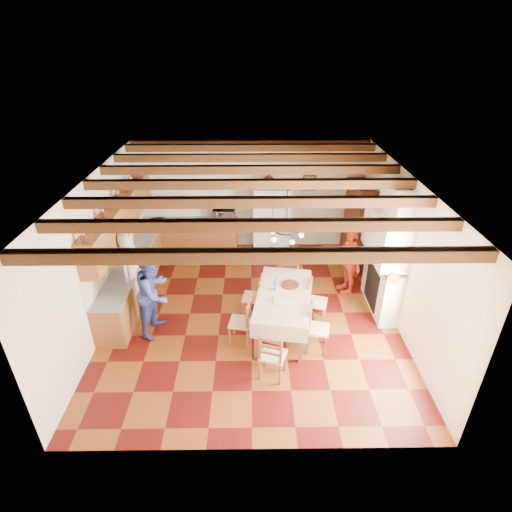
{
  "coord_description": "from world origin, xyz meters",
  "views": [
    {
      "loc": [
        0.01,
        -6.97,
        5.26
      ],
      "look_at": [
        0.1,
        0.3,
        1.25
      ],
      "focal_mm": 28.0,
      "sensor_mm": 36.0,
      "label": 1
    }
  ],
  "objects_px": {
    "chair_right_far": "(317,301)",
    "microwave": "(224,215)",
    "dining_table": "(283,298)",
    "chair_right_near": "(318,328)",
    "person_man": "(133,274)",
    "chair_left_near": "(240,321)",
    "chair_end_near": "(273,354)",
    "chair_left_far": "(253,296)",
    "person_woman_blue": "(154,293)",
    "person_woman_red": "(349,261)",
    "chair_end_far": "(290,279)",
    "hutch": "(358,223)",
    "refrigerator": "(272,220)"
  },
  "relations": [
    {
      "from": "chair_left_near",
      "to": "person_man",
      "type": "bearing_deg",
      "value": -104.34
    },
    {
      "from": "chair_left_near",
      "to": "chair_right_far",
      "type": "distance_m",
      "value": 1.69
    },
    {
      "from": "chair_right_near",
      "to": "person_woman_red",
      "type": "bearing_deg",
      "value": -12.78
    },
    {
      "from": "chair_end_far",
      "to": "microwave",
      "type": "distance_m",
      "value": 2.91
    },
    {
      "from": "hutch",
      "to": "person_woman_red",
      "type": "relative_size",
      "value": 1.32
    },
    {
      "from": "microwave",
      "to": "chair_end_near",
      "type": "bearing_deg",
      "value": -72.59
    },
    {
      "from": "hutch",
      "to": "chair_right_near",
      "type": "relative_size",
      "value": 2.19
    },
    {
      "from": "microwave",
      "to": "chair_right_near",
      "type": "bearing_deg",
      "value": -59.66
    },
    {
      "from": "microwave",
      "to": "dining_table",
      "type": "bearing_deg",
      "value": -64.36
    },
    {
      "from": "chair_right_far",
      "to": "chair_end_near",
      "type": "bearing_deg",
      "value": 164.6
    },
    {
      "from": "refrigerator",
      "to": "chair_right_far",
      "type": "distance_m",
      "value": 3.22
    },
    {
      "from": "chair_left_far",
      "to": "microwave",
      "type": "bearing_deg",
      "value": -157.02
    },
    {
      "from": "chair_right_near",
      "to": "chair_end_near",
      "type": "xyz_separation_m",
      "value": [
        -0.88,
        -0.68,
        0.0
      ]
    },
    {
      "from": "refrigerator",
      "to": "person_woman_blue",
      "type": "xyz_separation_m",
      "value": [
        -2.44,
        -3.33,
        -0.07
      ]
    },
    {
      "from": "hutch",
      "to": "chair_end_far",
      "type": "distance_m",
      "value": 2.64
    },
    {
      "from": "dining_table",
      "to": "microwave",
      "type": "distance_m",
      "value": 3.75
    },
    {
      "from": "person_woman_blue",
      "to": "dining_table",
      "type": "bearing_deg",
      "value": -75.53
    },
    {
      "from": "chair_right_near",
      "to": "person_man",
      "type": "distance_m",
      "value": 3.93
    },
    {
      "from": "dining_table",
      "to": "chair_left_far",
      "type": "bearing_deg",
      "value": 141.44
    },
    {
      "from": "dining_table",
      "to": "person_woman_blue",
      "type": "bearing_deg",
      "value": 179.1
    },
    {
      "from": "chair_left_far",
      "to": "person_woman_red",
      "type": "distance_m",
      "value": 2.39
    },
    {
      "from": "hutch",
      "to": "chair_right_far",
      "type": "bearing_deg",
      "value": -123.63
    },
    {
      "from": "chair_left_far",
      "to": "chair_right_far",
      "type": "bearing_deg",
      "value": 90.4
    },
    {
      "from": "chair_right_near",
      "to": "person_man",
      "type": "xyz_separation_m",
      "value": [
        -3.7,
        1.25,
        0.46
      ]
    },
    {
      "from": "refrigerator",
      "to": "person_woman_blue",
      "type": "bearing_deg",
      "value": -124.22
    },
    {
      "from": "dining_table",
      "to": "chair_end_near",
      "type": "xyz_separation_m",
      "value": [
        -0.26,
        -1.26,
        -0.3
      ]
    },
    {
      "from": "chair_left_near",
      "to": "chair_end_near",
      "type": "distance_m",
      "value": 1.08
    },
    {
      "from": "chair_right_near",
      "to": "chair_left_near",
      "type": "bearing_deg",
      "value": 94.31
    },
    {
      "from": "dining_table",
      "to": "chair_right_near",
      "type": "xyz_separation_m",
      "value": [
        0.62,
        -0.58,
        -0.3
      ]
    },
    {
      "from": "person_woman_blue",
      "to": "person_woman_red",
      "type": "height_order",
      "value": "person_woman_blue"
    },
    {
      "from": "person_woman_red",
      "to": "chair_end_far",
      "type": "bearing_deg",
      "value": -91.89
    },
    {
      "from": "chair_left_far",
      "to": "chair_right_far",
      "type": "height_order",
      "value": "same"
    },
    {
      "from": "chair_right_near",
      "to": "chair_end_far",
      "type": "xyz_separation_m",
      "value": [
        -0.37,
        1.71,
        0.0
      ]
    },
    {
      "from": "refrigerator",
      "to": "dining_table",
      "type": "height_order",
      "value": "refrigerator"
    },
    {
      "from": "hutch",
      "to": "chair_right_far",
      "type": "xyz_separation_m",
      "value": [
        -1.4,
        -2.62,
        -0.57
      ]
    },
    {
      "from": "refrigerator",
      "to": "chair_right_near",
      "type": "height_order",
      "value": "refrigerator"
    },
    {
      "from": "refrigerator",
      "to": "chair_end_near",
      "type": "height_order",
      "value": "refrigerator"
    },
    {
      "from": "chair_left_near",
      "to": "chair_left_far",
      "type": "distance_m",
      "value": 0.86
    },
    {
      "from": "chair_left_far",
      "to": "person_woman_blue",
      "type": "bearing_deg",
      "value": -68.07
    },
    {
      "from": "chair_end_near",
      "to": "microwave",
      "type": "xyz_separation_m",
      "value": [
        -1.09,
        4.75,
        0.58
      ]
    },
    {
      "from": "chair_left_near",
      "to": "person_woman_red",
      "type": "xyz_separation_m",
      "value": [
        2.43,
        1.74,
        0.32
      ]
    },
    {
      "from": "refrigerator",
      "to": "chair_end_far",
      "type": "distance_m",
      "value": 2.31
    },
    {
      "from": "hutch",
      "to": "microwave",
      "type": "height_order",
      "value": "hutch"
    },
    {
      "from": "chair_left_near",
      "to": "chair_end_far",
      "type": "distance_m",
      "value": 1.84
    },
    {
      "from": "hutch",
      "to": "chair_left_near",
      "type": "relative_size",
      "value": 2.19
    },
    {
      "from": "chair_left_near",
      "to": "person_woman_red",
      "type": "distance_m",
      "value": 3.01
    },
    {
      "from": "chair_right_far",
      "to": "microwave",
      "type": "bearing_deg",
      "value": 50.01
    },
    {
      "from": "chair_end_near",
      "to": "dining_table",
      "type": "bearing_deg",
      "value": -82.31
    },
    {
      "from": "chair_left_far",
      "to": "microwave",
      "type": "xyz_separation_m",
      "value": [
        -0.75,
        3.01,
        0.58
      ]
    },
    {
      "from": "microwave",
      "to": "chair_end_far",
      "type": "bearing_deg",
      "value": -51.33
    }
  ]
}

